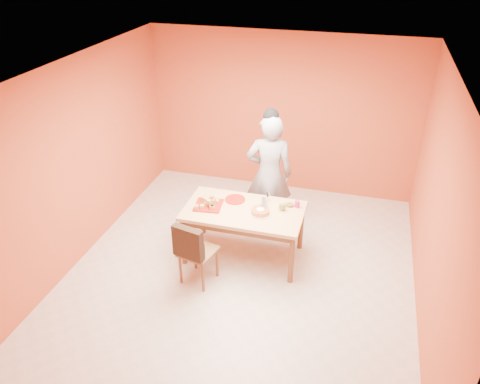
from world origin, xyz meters
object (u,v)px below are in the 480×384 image
(magenta_glass, at_px, (297,204))
(checker_tin, at_px, (290,205))
(dining_table, at_px, (244,215))
(pastry_platter, at_px, (208,205))
(person, at_px, (269,174))
(red_dinner_plate, at_px, (235,199))
(dining_chair, at_px, (197,251))
(egg_ornament, at_px, (282,206))
(sponge_cake, at_px, (260,211))

(magenta_glass, distance_m, checker_tin, 0.10)
(dining_table, bearing_deg, pastry_platter, -175.49)
(person, relative_size, red_dinner_plate, 6.53)
(dining_chair, bearing_deg, checker_tin, 56.28)
(pastry_platter, height_order, egg_ornament, egg_ornament)
(dining_table, bearing_deg, checker_tin, 23.80)
(dining_chair, height_order, sponge_cake, dining_chair)
(person, height_order, egg_ornament, person)
(dining_table, bearing_deg, magenta_glass, 20.53)
(pastry_platter, xyz_separation_m, magenta_glass, (1.17, 0.29, 0.04))
(dining_table, relative_size, dining_chair, 1.72)
(red_dinner_plate, height_order, magenta_glass, magenta_glass)
(pastry_platter, relative_size, red_dinner_plate, 1.28)
(egg_ornament, bearing_deg, sponge_cake, -127.15)
(dining_chair, relative_size, checker_tin, 8.81)
(dining_table, relative_size, sponge_cake, 6.46)
(sponge_cake, xyz_separation_m, magenta_glass, (0.44, 0.30, 0.01))
(dining_table, height_order, magenta_glass, magenta_glass)
(red_dinner_plate, height_order, sponge_cake, sponge_cake)
(dining_table, xyz_separation_m, pastry_platter, (-0.49, -0.04, 0.10))
(egg_ornament, bearing_deg, pastry_platter, -150.31)
(sponge_cake, bearing_deg, checker_tin, 41.60)
(dining_table, height_order, person, person)
(magenta_glass, bearing_deg, red_dinner_plate, -177.19)
(dining_chair, relative_size, red_dinner_plate, 3.29)
(person, distance_m, pastry_platter, 1.06)
(dining_chair, height_order, magenta_glass, dining_chair)
(dining_table, distance_m, red_dinner_plate, 0.30)
(egg_ornament, bearing_deg, person, 137.37)
(pastry_platter, relative_size, magenta_glass, 3.76)
(egg_ornament, bearing_deg, dining_table, -146.07)
(pastry_platter, height_order, magenta_glass, magenta_glass)
(pastry_platter, relative_size, egg_ornament, 2.87)
(red_dinner_plate, distance_m, checker_tin, 0.76)
(magenta_glass, bearing_deg, sponge_cake, -145.58)
(dining_table, distance_m, sponge_cake, 0.28)
(dining_table, xyz_separation_m, checker_tin, (0.58, 0.26, 0.11))
(sponge_cake, bearing_deg, dining_table, 169.00)
(red_dinner_plate, distance_m, magenta_glass, 0.86)
(pastry_platter, relative_size, sponge_cake, 1.46)
(dining_table, height_order, red_dinner_plate, red_dinner_plate)
(pastry_platter, bearing_deg, red_dinner_plate, 39.37)
(red_dinner_plate, bearing_deg, person, 58.03)
(dining_chair, bearing_deg, dining_table, 71.45)
(person, relative_size, egg_ornament, 14.70)
(magenta_glass, bearing_deg, checker_tin, 178.95)
(egg_ornament, height_order, checker_tin, egg_ornament)
(dining_table, bearing_deg, dining_chair, -121.69)
(egg_ornament, relative_size, checker_tin, 1.19)
(egg_ornament, xyz_separation_m, magenta_glass, (0.18, 0.14, -0.01))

